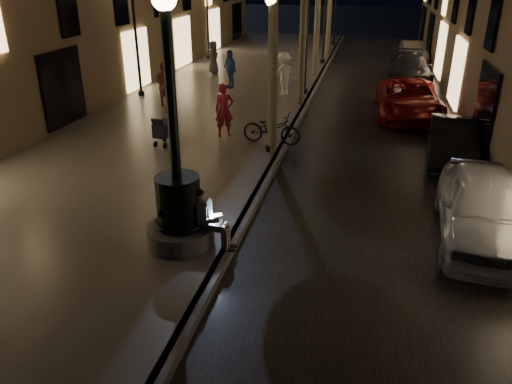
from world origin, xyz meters
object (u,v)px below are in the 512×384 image
(bicycle, at_px, (272,129))
(car_third, at_px, (409,99))
(lamp_left_b, at_px, (135,25))
(pedestrian_blue, at_px, (230,69))
(lamp_curb_d, at_px, (336,1))
(car_second, at_px, (452,141))
(lamp_left_c, at_px, (207,7))
(lamp_curb_c, at_px, (325,9))
(car_front, at_px, (484,208))
(fountain_lamppost, at_px, (178,199))
(car_rear, at_px, (410,68))
(lamp_curb_a, at_px, (271,52))
(lamp_curb_b, at_px, (307,24))
(stroller, at_px, (164,129))
(pedestrian_pink, at_px, (165,84))
(car_fifth, at_px, (413,52))
(pedestrian_white, at_px, (284,74))
(pedestrian_red, at_px, (224,110))
(pedestrian_dark, at_px, (213,57))

(bicycle, bearing_deg, car_third, -36.87)
(lamp_left_b, xyz_separation_m, bicycle, (7.00, -5.26, -2.53))
(lamp_left_b, bearing_deg, pedestrian_blue, 34.05)
(lamp_curb_d, relative_size, car_second, 1.25)
(lamp_left_c, xyz_separation_m, pedestrian_blue, (3.49, -7.64, -2.15))
(lamp_curb_d, distance_m, bicycle, 23.40)
(lamp_curb_c, distance_m, lamp_left_c, 7.10)
(lamp_curb_c, bearing_deg, car_front, -74.67)
(fountain_lamppost, xyz_separation_m, lamp_left_c, (-6.40, 22.00, 2.02))
(lamp_curb_d, height_order, car_front, lamp_curb_d)
(lamp_curb_c, distance_m, bicycle, 15.47)
(lamp_left_c, distance_m, car_rear, 12.65)
(lamp_curb_a, bearing_deg, lamp_left_b, 139.80)
(lamp_curb_b, height_order, car_rear, lamp_curb_b)
(fountain_lamppost, xyz_separation_m, stroller, (-2.74, 5.80, -0.48))
(lamp_left_b, xyz_separation_m, pedestrian_pink, (1.81, -1.47, -2.13))
(car_front, height_order, car_third, car_front)
(lamp_left_c, xyz_separation_m, car_fifth, (12.45, 2.46, -2.59))
(lamp_curb_a, height_order, bicycle, lamp_curb_a)
(lamp_curb_b, relative_size, stroller, 4.50)
(lamp_curb_d, distance_m, pedestrian_blue, 16.19)
(lamp_curb_c, distance_m, car_front, 20.95)
(car_fifth, xyz_separation_m, pedestrian_white, (-6.25, -10.89, 0.49))
(car_rear, relative_size, pedestrian_white, 2.62)
(lamp_left_b, distance_m, lamp_left_c, 10.00)
(car_rear, bearing_deg, pedestrian_blue, -154.80)
(car_second, bearing_deg, pedestrian_blue, 145.55)
(lamp_left_b, distance_m, car_front, 16.31)
(fountain_lamppost, distance_m, lamp_curb_c, 22.10)
(car_fifth, bearing_deg, pedestrian_white, -123.46)
(pedestrian_red, bearing_deg, stroller, -166.85)
(stroller, bearing_deg, car_rear, 64.77)
(car_third, relative_size, pedestrian_dark, 3.00)
(lamp_curb_d, xyz_separation_m, bicycle, (-0.10, -23.26, -2.53))
(pedestrian_red, relative_size, pedestrian_dark, 1.04)
(car_third, relative_size, pedestrian_white, 2.73)
(pedestrian_red, bearing_deg, lamp_curb_a, -60.42)
(lamp_curb_a, distance_m, lamp_left_c, 17.50)
(car_second, xyz_separation_m, bicycle, (-5.57, -0.16, 0.07))
(lamp_left_b, bearing_deg, pedestrian_dark, 72.65)
(lamp_curb_a, relative_size, lamp_curb_d, 1.00)
(car_fifth, bearing_deg, pedestrian_dark, -150.54)
(lamp_left_b, relative_size, lamp_left_c, 1.00)
(lamp_curb_a, xyz_separation_m, lamp_curb_b, (0.00, 8.00, 0.00))
(lamp_curb_d, relative_size, lamp_left_b, 1.00)
(lamp_curb_b, relative_size, car_fifth, 1.24)
(lamp_curb_a, xyz_separation_m, stroller, (-3.44, -0.20, -2.50))
(lamp_curb_a, bearing_deg, pedestrian_red, 146.84)
(stroller, relative_size, pedestrian_blue, 0.60)
(lamp_curb_c, relative_size, lamp_left_c, 1.00)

